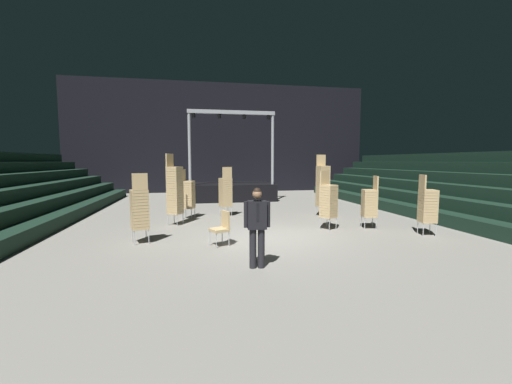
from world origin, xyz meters
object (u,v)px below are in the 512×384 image
at_px(chair_stack_mid_centre, 140,208).
at_px(chair_stack_rear_left, 370,202).
at_px(chair_stack_mid_left, 428,205).
at_px(chair_stack_rear_centre, 188,194).
at_px(man_with_tie, 257,223).
at_px(chair_stack_front_left, 226,192).
at_px(chair_stack_front_right, 175,190).
at_px(stage_riser, 230,190).
at_px(loose_chair_near_man, 222,226).
at_px(chair_stack_rear_right, 323,186).
at_px(chair_stack_mid_right, 328,200).

xyz_separation_m(chair_stack_mid_centre, chair_stack_rear_left, (7.35, 0.63, -0.08)).
bearing_deg(chair_stack_mid_left, chair_stack_rear_centre, -107.74).
xyz_separation_m(man_with_tie, chair_stack_front_left, (-0.04, 6.77, 0.04)).
height_order(chair_stack_front_right, chair_stack_mid_centre, chair_stack_front_right).
height_order(stage_riser, chair_stack_mid_centre, stage_riser).
relative_size(stage_riser, loose_chair_near_man, 5.39).
relative_size(chair_stack_front_left, chair_stack_mid_left, 1.09).
bearing_deg(loose_chair_near_man, chair_stack_mid_left, -113.11).
relative_size(chair_stack_front_right, chair_stack_rear_right, 1.00).
bearing_deg(chair_stack_front_left, chair_stack_rear_left, -54.83).
relative_size(man_with_tie, loose_chair_near_man, 1.83).
bearing_deg(chair_stack_mid_right, chair_stack_mid_centre, -22.78).
height_order(chair_stack_front_right, chair_stack_mid_left, chair_stack_front_right).
height_order(chair_stack_mid_right, chair_stack_mid_centre, same).
height_order(chair_stack_mid_centre, chair_stack_rear_right, chair_stack_rear_right).
bearing_deg(chair_stack_rear_left, chair_stack_front_left, 65.35).
bearing_deg(chair_stack_rear_centre, chair_stack_front_right, 0.80).
bearing_deg(chair_stack_mid_centre, stage_riser, 51.11).
bearing_deg(chair_stack_front_right, chair_stack_mid_centre, 12.67).
distance_m(chair_stack_mid_left, chair_stack_rear_right, 4.35).
xyz_separation_m(chair_stack_mid_right, chair_stack_rear_centre, (-4.67, 3.03, 0.00)).
bearing_deg(chair_stack_mid_left, man_with_tie, -56.94).
bearing_deg(chair_stack_rear_centre, chair_stack_mid_left, 78.48).
relative_size(chair_stack_mid_right, chair_stack_rear_centre, 1.00).
distance_m(chair_stack_front_right, chair_stack_rear_right, 6.00).
relative_size(chair_stack_rear_right, chair_stack_rear_centre, 1.30).
xyz_separation_m(man_with_tie, chair_stack_mid_right, (3.10, 3.45, 0.00)).
bearing_deg(stage_riser, chair_stack_mid_centre, -109.91).
bearing_deg(chair_stack_rear_centre, chair_stack_mid_centre, 1.26).
height_order(chair_stack_front_left, chair_stack_rear_left, chair_stack_front_left).
bearing_deg(chair_stack_rear_right, chair_stack_rear_centre, -11.10).
bearing_deg(chair_stack_rear_left, man_with_tie, 138.55).
relative_size(chair_stack_front_right, chair_stack_mid_right, 1.30).
bearing_deg(chair_stack_front_left, chair_stack_rear_right, -28.65).
distance_m(chair_stack_rear_right, loose_chair_near_man, 6.10).
bearing_deg(chair_stack_rear_left, chair_stack_front_right, 86.30).
xyz_separation_m(chair_stack_mid_right, chair_stack_rear_left, (1.44, -0.13, -0.08)).
bearing_deg(chair_stack_mid_centre, chair_stack_mid_right, -11.68).
distance_m(stage_riser, chair_stack_front_left, 5.84).
bearing_deg(chair_stack_mid_centre, chair_stack_front_right, 53.06).
height_order(stage_riser, man_with_tie, stage_riser).
bearing_deg(stage_riser, loose_chair_near_man, -97.28).
bearing_deg(chair_stack_rear_centre, chair_stack_front_left, 120.03).
bearing_deg(chair_stack_mid_left, chair_stack_front_right, -98.66).
height_order(chair_stack_mid_left, chair_stack_rear_right, chair_stack_rear_right).
distance_m(man_with_tie, chair_stack_rear_right, 7.19).
distance_m(chair_stack_front_right, chair_stack_mid_centre, 2.65).
distance_m(man_with_tie, chair_stack_rear_centre, 6.67).
bearing_deg(loose_chair_near_man, stage_riser, -31.12).
relative_size(man_with_tie, chair_stack_rear_centre, 0.88).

